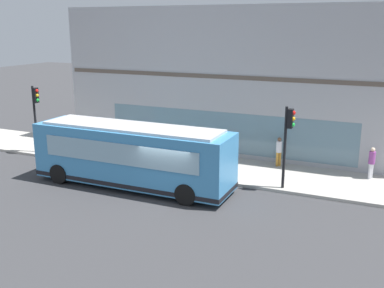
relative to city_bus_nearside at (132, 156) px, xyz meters
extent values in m
plane|color=#38383A|center=(-0.58, -2.43, -1.55)|extent=(120.00, 120.00, 0.00)
cube|color=#B2ADA3|center=(4.17, -2.43, -1.48)|extent=(4.32, 40.00, 0.15)
cube|color=#A8A8AD|center=(9.85, -2.43, 2.86)|extent=(7.04, 21.66, 8.83)
cube|color=brown|center=(6.48, -2.43, 3.30)|extent=(0.36, 21.23, 0.24)
cube|color=slate|center=(6.38, -2.43, 0.05)|extent=(0.12, 15.16, 2.40)
cube|color=#3F8CC6|center=(0.00, -0.02, 0.05)|extent=(2.53, 10.01, 2.70)
cube|color=silver|center=(0.00, -0.02, 1.46)|extent=(2.15, 9.01, 0.12)
cube|color=#8CB2C6|center=(-0.02, 4.96, 0.50)|extent=(2.20, 0.09, 1.20)
cube|color=#8CB2C6|center=(1.27, -0.01, 0.45)|extent=(0.09, 8.20, 1.00)
cube|color=#8CB2C6|center=(-1.27, -0.02, 0.45)|extent=(0.09, 8.20, 1.00)
cube|color=black|center=(0.00, -0.02, -1.12)|extent=(2.57, 10.05, 0.20)
cylinder|color=black|center=(1.14, 3.59, -1.05)|extent=(0.30, 1.00, 1.00)
cylinder|color=black|center=(-1.16, 3.58, -1.05)|extent=(0.30, 1.00, 1.00)
cylinder|color=black|center=(1.16, -3.41, -1.05)|extent=(0.30, 1.00, 1.00)
cylinder|color=black|center=(-1.14, -3.42, -1.05)|extent=(0.30, 1.00, 1.00)
cylinder|color=black|center=(2.39, -6.92, 0.58)|extent=(0.14, 0.14, 3.96)
cube|color=black|center=(2.39, -7.11, 2.00)|extent=(0.32, 0.24, 0.90)
sphere|color=red|center=(2.39, -7.24, 2.28)|extent=(0.20, 0.20, 0.20)
sphere|color=yellow|center=(2.39, -7.24, 2.00)|extent=(0.20, 0.20, 0.20)
sphere|color=green|center=(2.39, -7.24, 1.72)|extent=(0.20, 0.20, 0.20)
cylinder|color=black|center=(2.55, 8.39, 0.63)|extent=(0.14, 0.14, 4.07)
cube|color=black|center=(2.55, 8.20, 2.11)|extent=(0.32, 0.24, 0.90)
sphere|color=red|center=(2.55, 8.07, 2.39)|extent=(0.20, 0.20, 0.20)
sphere|color=yellow|center=(2.55, 8.07, 2.11)|extent=(0.20, 0.20, 0.20)
sphere|color=green|center=(2.55, 8.07, 1.83)|extent=(0.20, 0.20, 0.20)
cylinder|color=gold|center=(3.41, -2.15, -1.13)|extent=(0.24, 0.24, 0.55)
sphere|color=gold|center=(3.41, -2.15, -0.77)|extent=(0.22, 0.22, 0.22)
cylinder|color=gold|center=(3.41, -2.32, -1.08)|extent=(0.10, 0.12, 0.10)
cylinder|color=gold|center=(3.58, -2.15, -1.08)|extent=(0.12, 0.10, 0.10)
cylinder|color=black|center=(5.27, -2.48, -1.03)|extent=(0.14, 0.14, 0.75)
cylinder|color=black|center=(5.10, -2.50, -1.03)|extent=(0.14, 0.14, 0.75)
cylinder|color=#8C3F8C|center=(5.19, -2.49, -0.36)|extent=(0.32, 0.32, 0.59)
sphere|color=#9E704C|center=(5.19, -2.49, 0.04)|extent=(0.20, 0.20, 0.20)
cylinder|color=gold|center=(5.65, -5.84, -1.01)|extent=(0.14, 0.14, 0.79)
cylinder|color=gold|center=(5.78, -5.96, -1.01)|extent=(0.14, 0.14, 0.79)
cylinder|color=silver|center=(5.72, -5.90, -0.30)|extent=(0.32, 0.32, 0.63)
sphere|color=brown|center=(5.72, -5.90, 0.12)|extent=(0.21, 0.21, 0.21)
cylinder|color=black|center=(4.01, 4.08, -0.96)|extent=(0.14, 0.14, 0.88)
cylinder|color=black|center=(4.19, 4.09, -0.96)|extent=(0.14, 0.14, 0.88)
cylinder|color=#8C3F8C|center=(4.10, 4.08, -0.17)|extent=(0.32, 0.32, 0.70)
sphere|color=tan|center=(4.10, 4.08, 0.30)|extent=(0.24, 0.24, 0.24)
cylinder|color=silver|center=(5.42, -10.65, -1.00)|extent=(0.14, 0.14, 0.80)
cylinder|color=silver|center=(5.59, -10.72, -1.00)|extent=(0.14, 0.14, 0.80)
cylinder|color=#8C3F8C|center=(5.50, -10.69, -0.29)|extent=(0.32, 0.32, 0.63)
sphere|color=beige|center=(5.50, -10.69, 0.13)|extent=(0.22, 0.22, 0.22)
camera|label=1|loc=(-18.00, -11.26, 6.16)|focal=42.07mm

